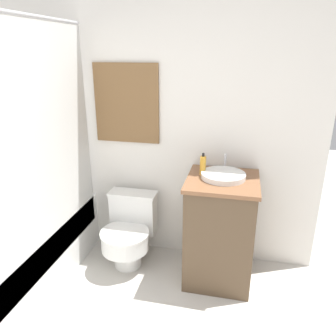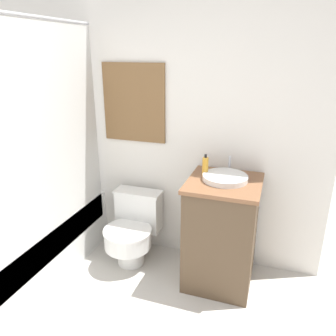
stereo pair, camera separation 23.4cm
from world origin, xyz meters
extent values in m
cube|color=white|center=(0.00, 2.17, 1.25)|extent=(3.03, 0.05, 2.50)
cube|color=brown|center=(-0.10, 2.13, 1.35)|extent=(0.55, 0.02, 0.65)
cube|color=beige|center=(-0.10, 2.12, 1.35)|extent=(0.52, 0.01, 0.62)
cube|color=white|center=(-0.73, 1.36, 0.25)|extent=(0.57, 1.56, 0.50)
cube|color=silver|center=(-0.45, 1.36, 1.11)|extent=(0.01, 1.43, 1.68)
cylinder|color=#B7B7BC|center=(-0.45, 1.36, 1.97)|extent=(0.02, 1.43, 0.02)
cylinder|color=white|center=(-0.03, 1.82, 0.10)|extent=(0.23, 0.23, 0.20)
cylinder|color=white|center=(-0.03, 1.77, 0.27)|extent=(0.40, 0.40, 0.14)
cylinder|color=white|center=(-0.03, 1.77, 0.35)|extent=(0.41, 0.41, 0.02)
cube|color=white|center=(-0.03, 2.01, 0.41)|extent=(0.40, 0.17, 0.35)
cube|color=white|center=(-0.03, 2.01, 0.60)|extent=(0.42, 0.17, 0.02)
cube|color=brown|center=(0.74, 1.85, 0.42)|extent=(0.51, 0.53, 0.84)
cube|color=brown|center=(0.74, 1.85, 0.85)|extent=(0.54, 0.56, 0.03)
cylinder|color=white|center=(0.74, 1.87, 0.89)|extent=(0.33, 0.33, 0.04)
cylinder|color=silver|center=(0.74, 2.06, 0.93)|extent=(0.02, 0.02, 0.13)
cylinder|color=gold|center=(0.58, 1.90, 0.94)|extent=(0.05, 0.05, 0.15)
cylinder|color=black|center=(0.58, 1.90, 1.03)|extent=(0.02, 0.02, 0.02)
camera|label=1|loc=(0.84, -0.46, 1.77)|focal=35.00mm
camera|label=2|loc=(1.07, -0.40, 1.77)|focal=35.00mm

